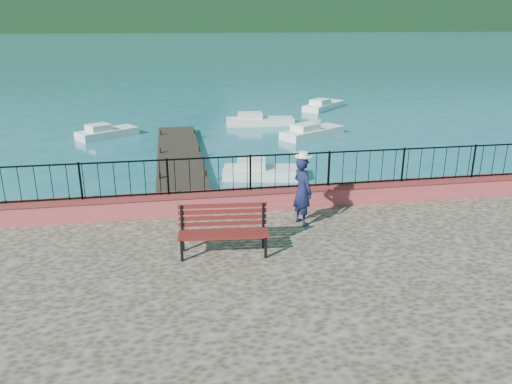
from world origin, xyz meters
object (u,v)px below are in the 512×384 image
object	(u,v)px
person	(302,191)
boat_5	(324,103)
boat_1	(264,168)
boat_3	(107,130)
boat_2	(313,129)
park_bench	(224,240)
boat_4	(260,118)

from	to	relation	value
person	boat_5	xyz separation A→B (m)	(8.10, 23.81, -1.69)
person	boat_1	world-z (taller)	person
boat_3	boat_2	bearing A→B (deg)	-43.22
park_bench	boat_3	bearing A→B (deg)	108.71
boat_1	boat_5	xyz separation A→B (m)	(7.59, 15.96, 0.00)
boat_1	boat_5	bearing A→B (deg)	75.86
boat_3	boat_4	world-z (taller)	same
boat_5	boat_1	bearing A→B (deg)	-161.24
boat_1	boat_3	xyz separation A→B (m)	(-7.14, 8.99, 0.00)
person	boat_2	xyz separation A→B (m)	(4.68, 15.02, -1.69)
boat_2	boat_5	bearing A→B (deg)	37.35
park_bench	boat_5	bearing A→B (deg)	72.81
person	boat_1	bearing A→B (deg)	-24.34
boat_2	boat_5	xyz separation A→B (m)	(3.41, 8.79, 0.00)
boat_2	boat_1	bearing A→B (deg)	-151.61
boat_1	boat_3	bearing A→B (deg)	139.72
boat_3	boat_1	bearing A→B (deg)	-85.66
person	boat_3	size ratio (longest dim) A/B	0.54
park_bench	boat_4	distance (m)	20.68
boat_2	boat_4	bearing A→B (deg)	90.35
boat_3	boat_5	xyz separation A→B (m)	(14.72, 6.97, 0.00)
park_bench	boat_4	bearing A→B (deg)	82.26
person	boat_5	world-z (taller)	person
person	boat_2	distance (m)	15.82
person	boat_2	world-z (taller)	person
park_bench	boat_2	distance (m)	17.83
boat_1	boat_5	world-z (taller)	same
person	park_bench	bearing A→B (deg)	102.30
person	boat_4	distance (m)	18.97
person	boat_4	size ratio (longest dim) A/B	0.43
boat_3	boat_5	distance (m)	16.29
park_bench	boat_5	xyz separation A→B (m)	(10.26, 25.21, -1.12)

